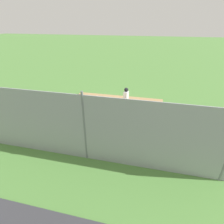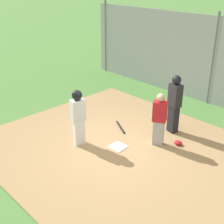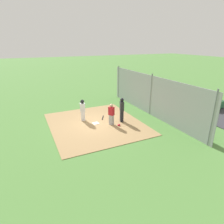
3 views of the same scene
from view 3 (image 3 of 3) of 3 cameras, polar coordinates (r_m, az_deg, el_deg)
ground_plane at (r=14.12m, az=-4.90°, el=-3.51°), size 140.00×140.00×0.00m
dirt_infield at (r=14.11m, az=-4.90°, el=-3.45°), size 7.20×6.40×0.03m
home_plate at (r=14.10m, az=-4.91°, el=-3.36°), size 0.48×0.48×0.02m
catcher at (r=13.58m, az=-0.19°, el=-0.60°), size 0.46×0.41×1.56m
umpire at (r=14.06m, az=2.94°, el=0.82°), size 0.44×0.35×1.83m
runner at (r=14.39m, az=-8.78°, el=0.96°), size 0.35×0.43×1.65m
baseball_bat at (r=15.06m, az=-2.80°, el=-1.65°), size 0.74×0.44×0.06m
catcher_mask at (r=13.65m, az=2.07°, el=-3.89°), size 0.24×0.20×0.12m
backstop_fence at (r=15.79m, az=11.50°, el=4.91°), size 12.00×0.10×3.35m
parking_lot at (r=19.84m, az=23.87°, el=1.91°), size 18.00×5.20×0.04m
parked_car_green at (r=20.06m, az=24.55°, el=3.77°), size 4.35×2.22×1.28m
parked_car_white at (r=21.88m, az=18.76°, el=5.78°), size 4.39×2.30×1.28m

